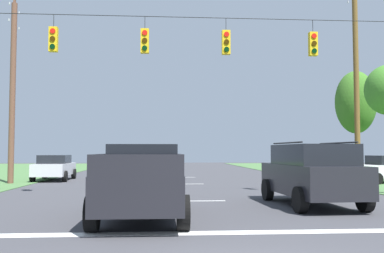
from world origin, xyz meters
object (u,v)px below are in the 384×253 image
at_px(overhead_signal_span, 185,89).
at_px(pickup_truck, 142,181).
at_px(suv_black, 311,173).
at_px(utility_pole_mid_right, 356,83).
at_px(distant_car_oncoming, 55,167).
at_px(utility_pole_near_left, 13,88).
at_px(tree_roadside_far_right, 356,103).

relative_size(overhead_signal_span, pickup_truck, 3.34).
relative_size(pickup_truck, suv_black, 1.11).
xyz_separation_m(overhead_signal_span, suv_black, (3.97, -2.90, -3.11)).
bearing_deg(overhead_signal_span, utility_pole_mid_right, 32.14).
xyz_separation_m(pickup_truck, utility_pole_mid_right, (11.13, 11.21, 4.49)).
xyz_separation_m(distant_car_oncoming, utility_pole_near_left, (-1.67, -2.69, 4.40)).
relative_size(suv_black, distant_car_oncoming, 1.12).
bearing_deg(utility_pole_mid_right, suv_black, -122.61).
distance_m(suv_black, utility_pole_near_left, 17.03).
xyz_separation_m(overhead_signal_span, distant_car_oncoming, (-7.32, 10.03, -3.39)).
bearing_deg(utility_pole_near_left, tree_roadside_far_right, 17.61).
height_order(utility_pole_mid_right, tree_roadside_far_right, utility_pole_mid_right).
height_order(suv_black, tree_roadside_far_right, tree_roadside_far_right).
height_order(pickup_truck, suv_black, suv_black).
bearing_deg(distant_car_oncoming, utility_pole_near_left, -121.87).
relative_size(pickup_truck, utility_pole_near_left, 0.52).
xyz_separation_m(pickup_truck, tree_roadside_far_right, (14.95, 19.60, 4.41)).
bearing_deg(pickup_truck, overhead_signal_span, 74.65).
relative_size(overhead_signal_span, distant_car_oncoming, 4.17).
height_order(distant_car_oncoming, utility_pole_mid_right, utility_pole_mid_right).
bearing_deg(distant_car_oncoming, overhead_signal_span, -53.87).
height_order(pickup_truck, distant_car_oncoming, pickup_truck).
bearing_deg(tree_roadside_far_right, suv_black, -118.84).
relative_size(overhead_signal_span, tree_roadside_far_right, 2.34).
distance_m(distant_car_oncoming, tree_roadside_far_right, 21.83).
relative_size(utility_pole_near_left, tree_roadside_far_right, 1.35).
distance_m(pickup_truck, distant_car_oncoming, 16.25).
xyz_separation_m(pickup_truck, suv_black, (5.36, 2.20, 0.09)).
bearing_deg(distant_car_oncoming, tree_roadside_far_right, 12.09).
distance_m(overhead_signal_span, utility_pole_mid_right, 11.57).
distance_m(pickup_truck, utility_pole_mid_right, 16.43).
xyz_separation_m(overhead_signal_span, utility_pole_near_left, (-8.99, 7.34, 1.02)).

